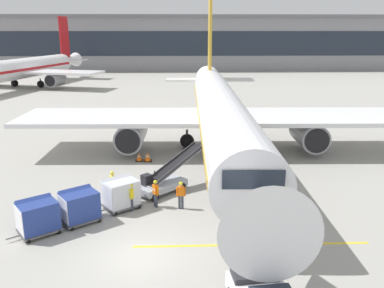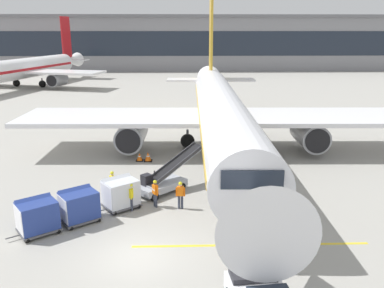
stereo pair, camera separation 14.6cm
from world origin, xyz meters
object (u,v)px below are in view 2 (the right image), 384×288
at_px(baggage_cart_third, 37,216).
at_px(ground_crew_by_carts, 155,192).
at_px(ground_crew_marshaller, 112,182).
at_px(safety_cone_wingtip, 140,157).
at_px(baggage_cart_second, 79,205).
at_px(distant_airplane, 25,69).
at_px(safety_cone_engine_keepout, 148,157).
at_px(ground_crew_wingwalker, 180,193).
at_px(belt_loader, 164,180).
at_px(ground_crew_by_loader, 131,195).
at_px(baggage_cart_lead, 120,192).
at_px(parked_airplane, 221,112).

height_order(baggage_cart_third, ground_crew_by_carts, baggage_cart_third).
bearing_deg(ground_crew_marshaller, safety_cone_wingtip, 82.32).
xyz_separation_m(baggage_cart_second, ground_crew_by_carts, (4.18, 1.84, -0.00)).
height_order(ground_crew_by_carts, distant_airplane, distant_airplane).
distance_m(safety_cone_engine_keepout, safety_cone_wingtip, 0.71).
relative_size(ground_crew_wingwalker, safety_cone_wingtip, 2.55).
height_order(baggage_cart_second, safety_cone_engine_keepout, baggage_cart_second).
xyz_separation_m(ground_crew_marshaller, ground_crew_wingwalker, (4.40, -1.97, 0.00)).
distance_m(belt_loader, safety_cone_wingtip, 7.05).
bearing_deg(ground_crew_marshaller, baggage_cart_second, -110.73).
xyz_separation_m(baggage_cart_second, ground_crew_wingwalker, (5.72, 1.53, -0.00)).
distance_m(ground_crew_by_carts, distant_airplane, 60.72).
bearing_deg(ground_crew_marshaller, ground_crew_by_loader, -55.25).
bearing_deg(safety_cone_engine_keepout, baggage_cart_second, -105.63).
relative_size(ground_crew_by_loader, ground_crew_marshaller, 1.00).
xyz_separation_m(ground_crew_wingwalker, safety_cone_wingtip, (-3.40, 9.40, -0.67)).
bearing_deg(ground_crew_by_loader, distant_airplane, 115.55).
relative_size(baggage_cart_second, safety_cone_wingtip, 3.91).
bearing_deg(safety_cone_wingtip, baggage_cart_lead, -91.51).
relative_size(baggage_cart_second, ground_crew_by_loader, 1.53).
height_order(parked_airplane, belt_loader, parked_airplane).
height_order(belt_loader, safety_cone_wingtip, belt_loader).
bearing_deg(parked_airplane, belt_loader, -116.41).
bearing_deg(safety_cone_engine_keepout, distant_airplane, 120.28).
distance_m(belt_loader, baggage_cart_lead, 3.57).
xyz_separation_m(parked_airplane, safety_cone_wingtip, (-6.95, -2.73, -3.25)).
bearing_deg(baggage_cart_third, baggage_cart_second, 33.85).
relative_size(ground_crew_by_loader, ground_crew_by_carts, 1.00).
height_order(parked_airplane, baggage_cart_second, parked_airplane).
bearing_deg(belt_loader, ground_crew_marshaller, -166.64).
bearing_deg(safety_cone_wingtip, ground_crew_by_carts, -78.45).
relative_size(belt_loader, ground_crew_wingwalker, 2.75).
distance_m(belt_loader, safety_cone_engine_keepout, 6.77).
relative_size(ground_crew_by_carts, ground_crew_wingwalker, 1.00).
bearing_deg(distant_airplane, ground_crew_by_carts, -63.07).
bearing_deg(safety_cone_engine_keepout, ground_crew_by_carts, -82.73).
bearing_deg(ground_crew_by_carts, ground_crew_marshaller, 149.91).
distance_m(parked_airplane, safety_cone_engine_keepout, 7.56).
bearing_deg(distant_airplane, parked_airplane, -52.39).
distance_m(baggage_cart_third, safety_cone_engine_keepout, 13.08).
height_order(safety_cone_engine_keepout, safety_cone_wingtip, safety_cone_engine_keepout).
relative_size(baggage_cart_third, ground_crew_by_loader, 1.53).
relative_size(baggage_cart_lead, ground_crew_marshaller, 1.53).
bearing_deg(ground_crew_by_loader, safety_cone_engine_keepout, 88.53).
relative_size(parked_airplane, ground_crew_by_carts, 25.97).
height_order(baggage_cart_lead, distant_airplane, distant_airplane).
relative_size(ground_crew_marshaller, distant_airplane, 0.04).
distance_m(ground_crew_wingwalker, distant_airplane, 61.71).
xyz_separation_m(parked_airplane, distant_airplane, (-32.57, 42.27, -0.06)).
bearing_deg(parked_airplane, distant_airplane, 127.61).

